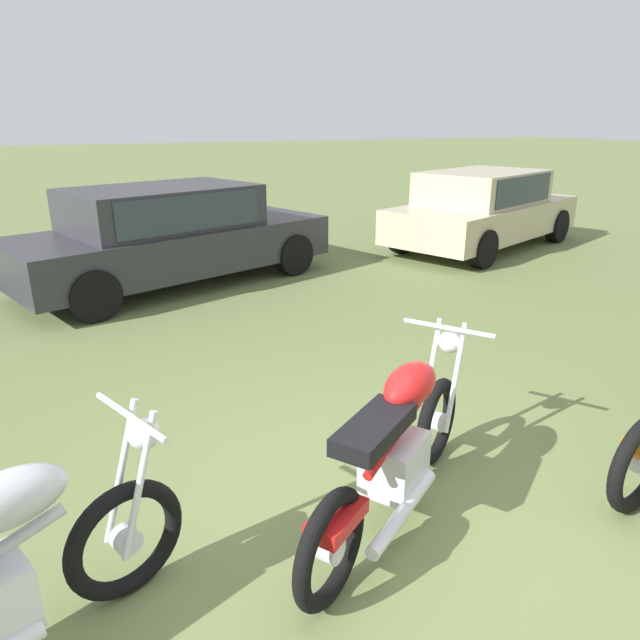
{
  "coord_description": "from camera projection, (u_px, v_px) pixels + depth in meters",
  "views": [
    {
      "loc": [
        -1.55,
        -2.28,
        2.32
      ],
      "look_at": [
        0.57,
        2.21,
        0.57
      ],
      "focal_mm": 32.11,
      "sensor_mm": 36.0,
      "label": 1
    }
  ],
  "objects": [
    {
      "name": "motorcycle_red",
      "position": [
        396.0,
        448.0,
        3.4
      ],
      "size": [
        1.81,
        1.35,
        1.02
      ],
      "rotation": [
        0.0,
        0.0,
        0.58
      ],
      "color": "black",
      "rests_on": "ground"
    },
    {
      "name": "car_charcoal",
      "position": [
        169.0,
        230.0,
        8.28
      ],
      "size": [
        4.92,
        3.13,
        1.43
      ],
      "rotation": [
        0.0,
        0.0,
        0.32
      ],
      "color": "#2D2D33",
      "rests_on": "ground"
    },
    {
      "name": "car_beige",
      "position": [
        484.0,
        206.0,
        10.66
      ],
      "size": [
        4.68,
        3.17,
        1.43
      ],
      "rotation": [
        0.0,
        0.0,
        0.36
      ],
      "color": "#BCAD8C",
      "rests_on": "ground"
    },
    {
      "name": "ground_plane",
      "position": [
        393.0,
        540.0,
        3.34
      ],
      "size": [
        120.0,
        120.0,
        0.0
      ],
      "primitive_type": "plane",
      "color": "olive"
    }
  ]
}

